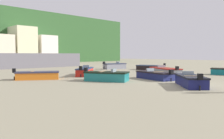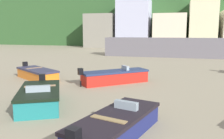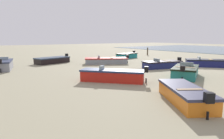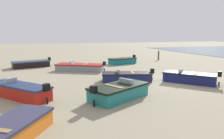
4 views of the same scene
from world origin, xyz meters
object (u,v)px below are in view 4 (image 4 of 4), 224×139
object	(u,v)px
boat_red_3	(19,91)
boat_navy_5	(189,78)
boat_teal_0	(123,61)
boat_teal_8	(119,92)
boat_grey_2	(80,67)
boat_black_1	(31,64)
boat_navy_7	(127,77)
boat_orange_4	(6,134)
mooring_post_near_water	(159,56)

from	to	relation	value
boat_red_3	boat_navy_5	world-z (taller)	boat_red_3
boat_teal_0	boat_navy_5	bearing A→B (deg)	171.35
boat_navy_5	boat_teal_8	world-z (taller)	boat_teal_8
boat_teal_0	boat_red_3	xyz separation A→B (m)	(-11.96, 11.24, 0.04)
boat_teal_0	boat_navy_5	world-z (taller)	boat_navy_5
boat_grey_2	boat_navy_5	xyz separation A→B (m)	(-8.31, -7.45, 0.04)
boat_black_1	boat_teal_8	bearing A→B (deg)	-173.49
boat_teal_0	boat_navy_7	world-z (taller)	boat_teal_0
boat_red_3	boat_navy_7	distance (m)	8.21
boat_grey_2	boat_navy_7	bearing A→B (deg)	-127.73
boat_orange_4	boat_teal_8	world-z (taller)	boat_teal_8
boat_orange_4	boat_grey_2	bearing A→B (deg)	103.17
boat_teal_0	boat_orange_4	bearing A→B (deg)	133.34
boat_navy_5	boat_grey_2	bearing A→B (deg)	89.65
boat_black_1	boat_red_3	distance (m)	12.64
boat_red_3	boat_teal_8	distance (m)	6.08
boat_teal_8	boat_teal_0	bearing A→B (deg)	130.19
boat_black_1	boat_teal_0	bearing A→B (deg)	-108.61
boat_teal_0	boat_navy_7	xyz separation A→B (m)	(-9.77, 3.33, -0.02)
boat_navy_5	mooring_post_near_water	distance (m)	15.01
boat_grey_2	boat_orange_4	world-z (taller)	boat_orange_4
boat_orange_4	mooring_post_near_water	bearing A→B (deg)	80.45
boat_teal_0	boat_black_1	size ratio (longest dim) A/B	0.89
boat_red_3	boat_black_1	bearing A→B (deg)	48.64
boat_teal_0	boat_navy_5	size ratio (longest dim) A/B	1.02
boat_black_1	boat_navy_5	size ratio (longest dim) A/B	1.14
boat_teal_0	boat_black_1	bearing A→B (deg)	71.84
boat_navy_5	boat_teal_8	size ratio (longest dim) A/B	0.95
boat_black_1	mooring_post_near_water	world-z (taller)	mooring_post_near_water
boat_grey_2	boat_navy_7	xyz separation A→B (m)	(-6.25, -2.85, 0.01)
boat_black_1	boat_orange_4	size ratio (longest dim) A/B	1.10
boat_red_3	boat_orange_4	xyz separation A→B (m)	(-5.79, -0.20, -0.05)
boat_teal_0	boat_red_3	distance (m)	16.42
boat_teal_0	boat_navy_5	xyz separation A→B (m)	(-11.82, -1.27, 0.02)
boat_grey_2	boat_orange_4	distance (m)	15.05
boat_teal_0	boat_grey_2	bearing A→B (deg)	104.82
boat_navy_5	boat_teal_0	bearing A→B (deg)	53.90
boat_red_3	mooring_post_near_water	world-z (taller)	mooring_post_near_water
boat_teal_8	boat_navy_5	bearing A→B (deg)	79.39
boat_grey_2	boat_orange_4	xyz separation A→B (m)	(-14.24, 4.86, 0.01)
boat_black_1	boat_orange_4	bearing A→B (deg)	165.73
boat_orange_4	boat_navy_7	size ratio (longest dim) A/B	0.93
boat_teal_8	mooring_post_near_water	xyz separation A→B (m)	(16.18, -12.16, 0.25)
boat_teal_0	boat_orange_4	xyz separation A→B (m)	(-17.75, 11.05, -0.01)
boat_navy_5	mooring_post_near_water	bearing A→B (deg)	26.77
boat_teal_8	boat_navy_7	bearing A→B (deg)	124.39
boat_teal_0	mooring_post_near_water	xyz separation A→B (m)	(2.19, -6.65, 0.28)
boat_navy_5	mooring_post_near_water	size ratio (longest dim) A/B	2.91
boat_red_3	boat_navy_7	bearing A→B (deg)	-26.33
boat_navy_5	boat_navy_7	xyz separation A→B (m)	(2.06, 4.60, -0.03)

